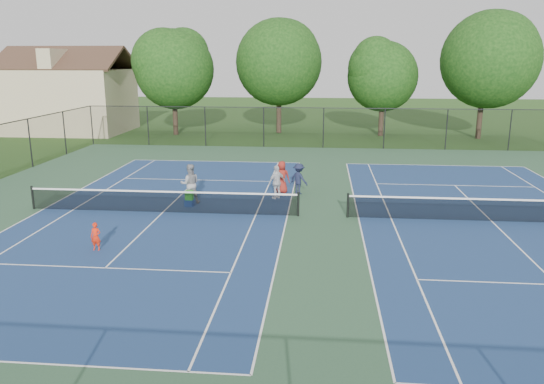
# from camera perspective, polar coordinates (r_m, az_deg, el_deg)

# --- Properties ---
(ground) EXTENTS (140.00, 140.00, 0.00)m
(ground) POSITION_cam_1_polar(r_m,az_deg,el_deg) (22.78, 5.47, -2.68)
(ground) COLOR #234716
(ground) RESTS_ON ground
(court_pad) EXTENTS (36.00, 36.00, 0.01)m
(court_pad) POSITION_cam_1_polar(r_m,az_deg,el_deg) (22.78, 5.47, -2.67)
(court_pad) COLOR #2D5037
(court_pad) RESTS_ON ground
(tennis_court_left) EXTENTS (12.00, 23.83, 1.07)m
(tennis_court_left) POSITION_cam_1_polar(r_m,az_deg,el_deg) (23.77, -11.65, -1.95)
(tennis_court_left) COLOR navy
(tennis_court_left) RESTS_ON ground
(tennis_court_right) EXTENTS (12.00, 23.83, 1.07)m
(tennis_court_right) POSITION_cam_1_polar(r_m,az_deg,el_deg) (23.85, 22.56, -2.71)
(tennis_court_right) COLOR navy
(tennis_court_right) RESTS_ON ground
(perimeter_fence) EXTENTS (36.08, 36.08, 3.02)m
(perimeter_fence) POSITION_cam_1_polar(r_m,az_deg,el_deg) (22.37, 5.57, 1.25)
(perimeter_fence) COLOR black
(perimeter_fence) RESTS_ON ground
(tree_back_a) EXTENTS (6.80, 6.80, 9.15)m
(tree_back_a) POSITION_cam_1_polar(r_m,az_deg,el_deg) (47.58, -10.61, 13.32)
(tree_back_a) COLOR #2D2116
(tree_back_a) RESTS_ON ground
(tree_back_b) EXTENTS (7.60, 7.60, 10.03)m
(tree_back_b) POSITION_cam_1_polar(r_m,az_deg,el_deg) (47.96, 0.77, 14.22)
(tree_back_b) COLOR #2D2116
(tree_back_b) RESTS_ON ground
(tree_back_c) EXTENTS (6.00, 6.00, 8.40)m
(tree_back_c) POSITION_cam_1_polar(r_m,az_deg,el_deg) (47.10, 11.91, 12.57)
(tree_back_c) COLOR #2D2116
(tree_back_c) RESTS_ON ground
(tree_back_d) EXTENTS (7.80, 7.80, 10.37)m
(tree_back_d) POSITION_cam_1_polar(r_m,az_deg,el_deg) (47.65, 22.00, 13.50)
(tree_back_d) COLOR #2D2116
(tree_back_d) RESTS_ON ground
(clapboard_house) EXTENTS (10.80, 8.10, 7.65)m
(clapboard_house) POSITION_cam_1_polar(r_m,az_deg,el_deg) (52.21, -20.92, 9.46)
(clapboard_house) COLOR tan
(clapboard_house) RESTS_ON ground
(child_player) EXTENTS (0.38, 0.25, 1.01)m
(child_player) POSITION_cam_1_polar(r_m,az_deg,el_deg) (19.67, -18.43, -4.57)
(child_player) COLOR red
(child_player) RESTS_ON ground
(instructor) EXTENTS (1.06, 0.92, 1.85)m
(instructor) POSITION_cam_1_polar(r_m,az_deg,el_deg) (24.90, -8.81, 0.89)
(instructor) COLOR gray
(instructor) RESTS_ON ground
(bystander_a) EXTENTS (0.98, 0.94, 1.64)m
(bystander_a) POSITION_cam_1_polar(r_m,az_deg,el_deg) (25.40, 0.53, 1.07)
(bystander_a) COLOR silver
(bystander_a) RESTS_ON ground
(bystander_b) EXTENTS (1.15, 1.06, 1.55)m
(bystander_b) POSITION_cam_1_polar(r_m,az_deg,el_deg) (26.33, 2.91, 1.43)
(bystander_b) COLOR #181E36
(bystander_b) RESTS_ON ground
(bystander_c) EXTENTS (0.86, 0.63, 1.64)m
(bystander_c) POSITION_cam_1_polar(r_m,az_deg,el_deg) (26.47, 1.05, 1.61)
(bystander_c) COLOR maroon
(bystander_c) RESTS_ON ground
(ball_crate) EXTENTS (0.46, 0.36, 0.32)m
(ball_crate) POSITION_cam_1_polar(r_m,az_deg,el_deg) (24.52, -8.86, -1.18)
(ball_crate) COLOR navy
(ball_crate) RESTS_ON ground
(ball_hopper) EXTENTS (0.35, 0.29, 0.42)m
(ball_hopper) POSITION_cam_1_polar(r_m,az_deg,el_deg) (24.42, -8.89, -0.35)
(ball_hopper) COLOR green
(ball_hopper) RESTS_ON ball_crate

